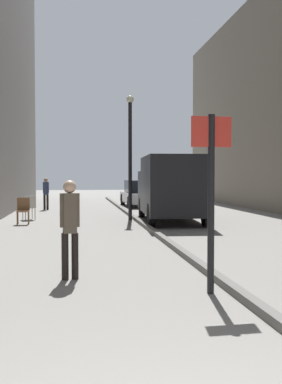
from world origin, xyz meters
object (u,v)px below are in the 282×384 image
object	(u,v)px
delivery_van	(171,187)
pedestrian_main_foreground	(70,222)
lamp_post	(130,149)
cafe_chair_by_doorway	(23,209)
street_sign_post	(211,188)
pedestrian_mid_block	(46,191)
parked_car	(141,194)
cafe_chair_near_window	(29,206)

from	to	relation	value
delivery_van	pedestrian_main_foreground	bearing A→B (deg)	-108.37
lamp_post	cafe_chair_by_doorway	distance (m)	4.55
street_sign_post	lamp_post	size ratio (longest dim) A/B	0.55
pedestrian_main_foreground	pedestrian_mid_block	world-z (taller)	pedestrian_main_foreground
parked_car	cafe_chair_by_doorway	world-z (taller)	parked_car
pedestrian_mid_block	street_sign_post	xyz separation A→B (m)	(3.42, -16.75, 0.62)
street_sign_post	cafe_chair_near_window	bearing A→B (deg)	-74.60
lamp_post	street_sign_post	bearing A→B (deg)	-90.63
parked_car	street_sign_post	xyz separation A→B (m)	(-1.63, -18.62, 0.83)
pedestrian_main_foreground	lamp_post	size ratio (longest dim) A/B	0.34
pedestrian_main_foreground	cafe_chair_by_doorway	world-z (taller)	pedestrian_main_foreground
street_sign_post	cafe_chair_by_doorway	xyz separation A→B (m)	(-3.78, 9.97, -1.00)
cafe_chair_near_window	pedestrian_mid_block	bearing A→B (deg)	64.53
parked_car	cafe_chair_near_window	world-z (taller)	parked_car
delivery_van	cafe_chair_near_window	xyz separation A→B (m)	(-5.29, 1.45, -0.75)
pedestrian_main_foreground	delivery_van	world-z (taller)	delivery_van
delivery_van	parked_car	bearing A→B (deg)	93.03
delivery_van	cafe_chair_by_doorway	xyz separation A→B (m)	(-5.34, -0.20, -0.75)
pedestrian_main_foreground	street_sign_post	distance (m)	2.44
street_sign_post	cafe_chair_by_doorway	size ratio (longest dim) A/B	2.77
pedestrian_main_foreground	cafe_chair_by_doorway	xyz separation A→B (m)	(-1.74, 8.78, -0.40)
street_sign_post	lamp_post	bearing A→B (deg)	-93.00
delivery_van	cafe_chair_near_window	size ratio (longest dim) A/B	5.68
pedestrian_mid_block	delivery_van	distance (m)	8.26
cafe_chair_near_window	cafe_chair_by_doorway	size ratio (longest dim) A/B	1.00
pedestrian_main_foreground	cafe_chair_near_window	world-z (taller)	pedestrian_main_foreground
delivery_van	street_sign_post	distance (m)	10.29
pedestrian_main_foreground	lamp_post	distance (m)	10.08
delivery_van	cafe_chair_by_doorway	distance (m)	5.40
pedestrian_mid_block	street_sign_post	distance (m)	17.10
pedestrian_main_foreground	pedestrian_mid_block	distance (m)	15.62
pedestrian_mid_block	parked_car	bearing A→B (deg)	39.56
delivery_van	pedestrian_mid_block	bearing A→B (deg)	130.67
pedestrian_main_foreground	delivery_van	size ratio (longest dim) A/B	0.31
lamp_post	cafe_chair_near_window	size ratio (longest dim) A/B	5.06
pedestrian_mid_block	delivery_van	world-z (taller)	delivery_van
parked_car	street_sign_post	world-z (taller)	street_sign_post
street_sign_post	cafe_chair_near_window	distance (m)	12.24
street_sign_post	lamp_post	world-z (taller)	lamp_post
pedestrian_main_foreground	parked_car	bearing A→B (deg)	-110.78
parked_car	cafe_chair_near_window	distance (m)	8.82
pedestrian_main_foreground	lamp_post	xyz separation A→B (m)	(2.16, 9.69, 1.77)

